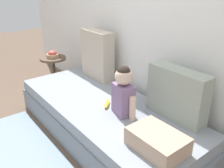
{
  "coord_description": "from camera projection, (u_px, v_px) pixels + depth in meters",
  "views": [
    {
      "loc": [
        1.7,
        -1.22,
        1.49
      ],
      "look_at": [
        0.13,
        0.0,
        0.62
      ],
      "focal_mm": 38.47,
      "sensor_mm": 36.0,
      "label": 1
    }
  ],
  "objects": [
    {
      "name": "side_table",
      "position": [
        54.0,
        64.0,
        3.47
      ],
      "size": [
        0.37,
        0.37,
        0.46
      ],
      "color": "brown",
      "rests_on": "ground"
    },
    {
      "name": "throw_pillow_left",
      "position": [
        97.0,
        55.0,
        2.87
      ],
      "size": [
        0.47,
        0.16,
        0.58
      ],
      "primitive_type": "cube",
      "color": "#C1B29E",
      "rests_on": "couch"
    },
    {
      "name": "toddler",
      "position": [
        123.0,
        91.0,
        2.09
      ],
      "size": [
        0.31,
        0.17,
        0.46
      ],
      "color": "gray",
      "rests_on": "couch"
    },
    {
      "name": "back_wall",
      "position": [
        149.0,
        19.0,
        2.38
      ],
      "size": [
        5.36,
        0.1,
        2.25
      ],
      "primitive_type": "cube",
      "color": "white",
      "rests_on": "ground"
    },
    {
      "name": "ground_plane",
      "position": [
        104.0,
        134.0,
        2.51
      ],
      "size": [
        12.0,
        12.0,
        0.0
      ],
      "primitive_type": "plane",
      "color": "brown"
    },
    {
      "name": "fruit_bowl",
      "position": [
        52.0,
        55.0,
        3.41
      ],
      "size": [
        0.17,
        0.17,
        0.1
      ],
      "color": "tan",
      "rests_on": "side_table"
    },
    {
      "name": "throw_pillow_right",
      "position": [
        177.0,
        94.0,
        2.04
      ],
      "size": [
        0.55,
        0.16,
        0.44
      ],
      "primitive_type": "cube",
      "color": "#99A393",
      "rests_on": "couch"
    },
    {
      "name": "couch",
      "position": [
        104.0,
        119.0,
        2.44
      ],
      "size": [
        2.16,
        0.89,
        0.37
      ],
      "color": "gray",
      "rests_on": "ground"
    },
    {
      "name": "banana",
      "position": [
        107.0,
        104.0,
        2.31
      ],
      "size": [
        0.15,
        0.15,
        0.04
      ],
      "primitive_type": "ellipsoid",
      "rotation": [
        0.0,
        0.0,
        -0.8
      ],
      "color": "yellow",
      "rests_on": "couch"
    },
    {
      "name": "folded_blanket",
      "position": [
        157.0,
        141.0,
        1.7
      ],
      "size": [
        0.4,
        0.28,
        0.14
      ],
      "primitive_type": "cube",
      "color": "tan",
      "rests_on": "couch"
    }
  ]
}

